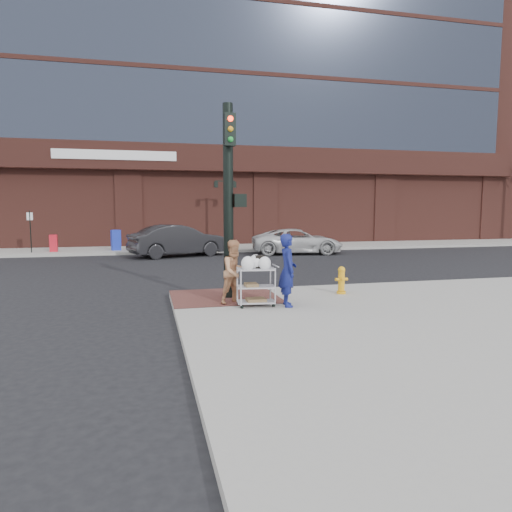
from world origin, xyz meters
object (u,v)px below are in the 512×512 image
object	(u,v)px
fire_hydrant	(341,280)
traffic_signal_pole	(229,195)
sedan_dark	(179,241)
minivan_white	(297,241)
utility_cart	(256,283)
woman_blue	(288,270)
lamp_post	(225,206)
pedestrian_tan	(235,272)

from	to	relation	value
fire_hydrant	traffic_signal_pole	bearing A→B (deg)	176.65
sedan_dark	minivan_white	bearing A→B (deg)	-109.97
traffic_signal_pole	fire_hydrant	world-z (taller)	traffic_signal_pole
sedan_dark	traffic_signal_pole	bearing A→B (deg)	164.17
minivan_white	fire_hydrant	distance (m)	12.23
utility_cart	minivan_white	bearing A→B (deg)	67.34
woman_blue	minivan_white	bearing A→B (deg)	-13.34
lamp_post	minivan_white	distance (m)	5.21
lamp_post	pedestrian_tan	bearing A→B (deg)	-98.82
sedan_dark	minivan_white	xyz separation A→B (m)	(6.35, -0.18, -0.14)
pedestrian_tan	utility_cart	xyz separation A→B (m)	(0.43, -0.43, -0.23)
woman_blue	pedestrian_tan	bearing A→B (deg)	69.77
lamp_post	sedan_dark	bearing A→B (deg)	-132.19
traffic_signal_pole	sedan_dark	bearing A→B (deg)	92.52
traffic_signal_pole	woman_blue	xyz separation A→B (m)	(1.17, -1.34, -1.81)
fire_hydrant	minivan_white	bearing A→B (deg)	77.08
woman_blue	utility_cart	xyz separation A→B (m)	(-0.74, 0.15, -0.31)
fire_hydrant	utility_cart	bearing A→B (deg)	-159.23
lamp_post	sedan_dark	size ratio (longest dim) A/B	0.81
traffic_signal_pole	utility_cart	world-z (taller)	traffic_signal_pole
traffic_signal_pole	woman_blue	size ratio (longest dim) A/B	2.86
pedestrian_tan	sedan_dark	xyz separation A→B (m)	(-0.52, 12.68, -0.12)
minivan_white	utility_cart	bearing A→B (deg)	165.32
sedan_dark	utility_cart	world-z (taller)	sedan_dark
woman_blue	minivan_white	size ratio (longest dim) A/B	0.36
minivan_white	traffic_signal_pole	bearing A→B (deg)	161.60
sedan_dark	pedestrian_tan	bearing A→B (deg)	164.01
minivan_white	utility_cart	xyz separation A→B (m)	(-5.40, -12.93, 0.03)
minivan_white	utility_cart	size ratio (longest dim) A/B	3.94
lamp_post	woman_blue	size ratio (longest dim) A/B	2.29
pedestrian_tan	fire_hydrant	world-z (taller)	pedestrian_tan
woman_blue	utility_cart	distance (m)	0.82
utility_cart	traffic_signal_pole	bearing A→B (deg)	109.61
minivan_white	fire_hydrant	world-z (taller)	minivan_white
traffic_signal_pole	fire_hydrant	size ratio (longest dim) A/B	6.59
pedestrian_tan	utility_cart	distance (m)	0.65
traffic_signal_pole	lamp_post	bearing A→B (deg)	80.76
pedestrian_tan	utility_cart	bearing A→B (deg)	-67.42
lamp_post	utility_cart	world-z (taller)	lamp_post
woman_blue	utility_cart	bearing A→B (deg)	84.79
lamp_post	pedestrian_tan	xyz separation A→B (m)	(-2.48, -15.99, -1.68)
utility_cart	fire_hydrant	distance (m)	2.85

